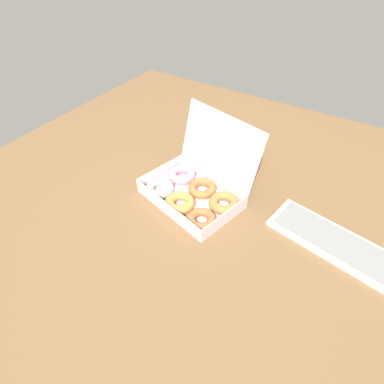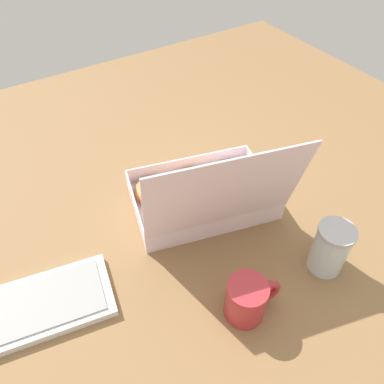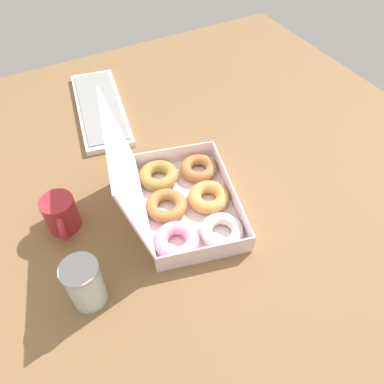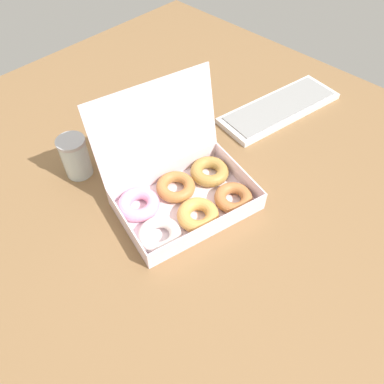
{
  "view_description": "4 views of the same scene",
  "coord_description": "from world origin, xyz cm",
  "px_view_note": "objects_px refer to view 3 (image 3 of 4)",
  "views": [
    {
      "loc": [
        44.81,
        -71.45,
        77.54
      ],
      "look_at": [
        2.26,
        -3.26,
        3.47
      ],
      "focal_mm": 28.0,
      "sensor_mm": 36.0,
      "label": 1
    },
    {
      "loc": [
        39.38,
        51.43,
        70.76
      ],
      "look_at": [
        3.21,
        -6.18,
        2.17
      ],
      "focal_mm": 35.0,
      "sensor_mm": 36.0,
      "label": 2
    },
    {
      "loc": [
        -53.35,
        25.13,
        76.01
      ],
      "look_at": [
        2.99,
        -5.32,
        3.79
      ],
      "focal_mm": 35.0,
      "sensor_mm": 36.0,
      "label": 3
    },
    {
      "loc": [
        -41.56,
        -47.71,
        78.46
      ],
      "look_at": [
        3.9,
        -3.84,
        4.16
      ],
      "focal_mm": 35.0,
      "sensor_mm": 36.0,
      "label": 4
    }
  ],
  "objects_px": {
    "donut_box": "(182,199)",
    "keyboard": "(100,108)",
    "glass_jar": "(85,284)",
    "coffee_mug": "(61,214)"
  },
  "relations": [
    {
      "from": "donut_box",
      "to": "coffee_mug",
      "type": "relative_size",
      "value": 3.46
    },
    {
      "from": "donut_box",
      "to": "keyboard",
      "type": "xyz_separation_m",
      "value": [
        0.51,
        0.05,
        -0.02
      ]
    },
    {
      "from": "keyboard",
      "to": "coffee_mug",
      "type": "relative_size",
      "value": 3.87
    },
    {
      "from": "keyboard",
      "to": "coffee_mug",
      "type": "xyz_separation_m",
      "value": [
        -0.42,
        0.24,
        0.04
      ]
    },
    {
      "from": "keyboard",
      "to": "glass_jar",
      "type": "xyz_separation_m",
      "value": [
        -0.64,
        0.24,
        0.05
      ]
    },
    {
      "from": "donut_box",
      "to": "keyboard",
      "type": "distance_m",
      "value": 0.51
    },
    {
      "from": "coffee_mug",
      "to": "glass_jar",
      "type": "xyz_separation_m",
      "value": [
        -0.22,
        0.01,
        0.01
      ]
    },
    {
      "from": "donut_box",
      "to": "glass_jar",
      "type": "distance_m",
      "value": 0.32
    },
    {
      "from": "donut_box",
      "to": "glass_jar",
      "type": "relative_size",
      "value": 3.29
    },
    {
      "from": "keyboard",
      "to": "glass_jar",
      "type": "bearing_deg",
      "value": 159.01
    }
  ]
}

